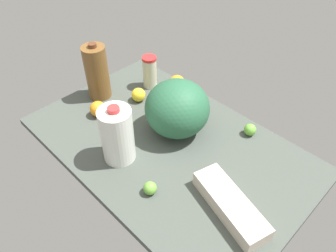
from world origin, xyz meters
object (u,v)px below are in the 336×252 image
(tumbler_cup, at_px, (150,72))
(lemon_loose, at_px, (138,95))
(orange_beside_bowl, at_px, (177,83))
(milk_jug, at_px, (117,135))
(lime_by_jug, at_px, (150,188))
(lime_near_front, at_px, (250,130))
(orange_far_back, at_px, (98,109))
(watermelon, at_px, (177,108))
(chocolate_milk_jug, at_px, (96,73))
(egg_carton, at_px, (230,205))

(tumbler_cup, height_order, lemon_loose, tumbler_cup)
(tumbler_cup, bearing_deg, orange_beside_bowl, 30.44)
(milk_jug, distance_m, orange_beside_bowl, 0.53)
(lime_by_jug, bearing_deg, tumbler_cup, 137.40)
(lime_near_front, height_order, orange_far_back, orange_far_back)
(tumbler_cup, height_order, watermelon, watermelon)
(tumbler_cup, height_order, orange_beside_bowl, tumbler_cup)
(lime_near_front, relative_size, lemon_loose, 0.78)
(milk_jug, distance_m, watermelon, 0.29)
(lime_by_jug, bearing_deg, milk_jug, 170.97)
(watermelon, bearing_deg, chocolate_milk_jug, -168.40)
(tumbler_cup, relative_size, milk_jug, 0.66)
(lime_near_front, bearing_deg, milk_jug, -121.59)
(lime_by_jug, height_order, orange_beside_bowl, orange_beside_bowl)
(orange_beside_bowl, relative_size, lemon_loose, 1.21)
(orange_far_back, bearing_deg, lime_by_jug, -14.51)
(lime_near_front, bearing_deg, orange_far_back, -145.70)
(watermelon, relative_size, lime_by_jug, 5.46)
(egg_carton, height_order, watermelon, watermelon)
(watermelon, height_order, lime_near_front, watermelon)
(tumbler_cup, distance_m, chocolate_milk_jug, 0.27)
(chocolate_milk_jug, relative_size, lemon_loose, 4.23)
(lime_by_jug, relative_size, lemon_loose, 0.74)
(milk_jug, bearing_deg, chocolate_milk_jug, 154.68)
(milk_jug, bearing_deg, tumbler_cup, 123.35)
(lemon_loose, bearing_deg, orange_far_back, -102.98)
(tumbler_cup, relative_size, lime_near_front, 3.19)
(egg_carton, bearing_deg, lime_by_jug, -133.64)
(milk_jug, xyz_separation_m, lemon_loose, (-0.23, 0.30, -0.09))
(chocolate_milk_jug, distance_m, orange_beside_bowl, 0.41)
(chocolate_milk_jug, distance_m, milk_jug, 0.44)
(chocolate_milk_jug, xyz_separation_m, lime_near_front, (0.70, 0.30, -0.11))
(tumbler_cup, height_order, orange_far_back, tumbler_cup)
(egg_carton, xyz_separation_m, milk_jug, (-0.47, -0.11, 0.09))
(egg_carton, height_order, orange_far_back, orange_far_back)
(lime_near_front, bearing_deg, lemon_loose, -160.70)
(orange_far_back, height_order, lemon_loose, orange_far_back)
(egg_carton, distance_m, orange_beside_bowl, 0.74)
(milk_jug, xyz_separation_m, lime_near_front, (0.30, 0.49, -0.09))
(milk_jug, bearing_deg, lemon_loose, 127.17)
(chocolate_milk_jug, xyz_separation_m, orange_far_back, (0.12, -0.09, -0.10))
(watermelon, distance_m, lime_near_front, 0.34)
(tumbler_cup, bearing_deg, chocolate_milk_jug, -115.94)
(tumbler_cup, distance_m, watermelon, 0.37)
(egg_carton, bearing_deg, milk_jug, -150.58)
(tumbler_cup, relative_size, orange_beside_bowl, 2.07)
(lime_near_front, bearing_deg, egg_carton, -64.93)
(chocolate_milk_jug, relative_size, watermelon, 1.04)
(egg_carton, bearing_deg, lemon_loose, -178.98)
(watermelon, bearing_deg, orange_beside_bowl, 133.77)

